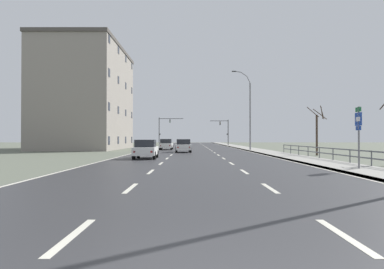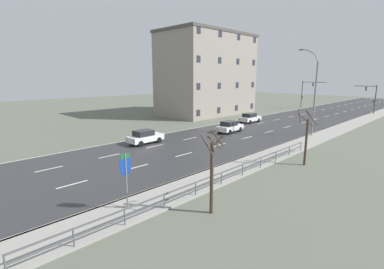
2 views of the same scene
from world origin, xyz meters
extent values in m
cube|color=#5B6051|center=(0.00, 48.00, -0.06)|extent=(160.00, 160.00, 0.12)
cube|color=#303033|center=(0.00, 60.00, 0.01)|extent=(14.00, 120.00, 0.02)
cube|color=beige|center=(-2.33, 12.80, 0.02)|extent=(0.16, 2.20, 0.01)
cube|color=beige|center=(-2.33, 18.20, 0.02)|extent=(0.16, 2.20, 0.01)
cube|color=beige|center=(-2.33, 23.60, 0.02)|extent=(0.16, 2.20, 0.01)
cube|color=beige|center=(-2.33, 29.00, 0.02)|extent=(0.16, 2.20, 0.01)
cube|color=beige|center=(-2.33, 34.40, 0.02)|extent=(0.16, 2.20, 0.01)
cube|color=beige|center=(-2.33, 39.80, 0.02)|extent=(0.16, 2.20, 0.01)
cube|color=beige|center=(-2.33, 45.20, 0.02)|extent=(0.16, 2.20, 0.01)
cube|color=beige|center=(-2.33, 50.60, 0.02)|extent=(0.16, 2.20, 0.01)
cube|color=beige|center=(-2.33, 56.00, 0.02)|extent=(0.16, 2.20, 0.01)
cube|color=beige|center=(-2.33, 61.40, 0.02)|extent=(0.16, 2.20, 0.01)
cube|color=beige|center=(-2.33, 66.80, 0.02)|extent=(0.16, 2.20, 0.01)
cube|color=beige|center=(-2.33, 72.20, 0.02)|extent=(0.16, 2.20, 0.01)
cube|color=beige|center=(-2.33, 77.60, 0.02)|extent=(0.16, 2.20, 0.01)
cube|color=beige|center=(-2.33, 83.00, 0.02)|extent=(0.16, 2.20, 0.01)
cube|color=beige|center=(-2.33, 88.40, 0.02)|extent=(0.16, 2.20, 0.01)
cube|color=beige|center=(-2.33, 93.80, 0.02)|extent=(0.16, 2.20, 0.01)
cube|color=beige|center=(-2.33, 99.20, 0.02)|extent=(0.16, 2.20, 0.01)
cube|color=beige|center=(-2.33, 104.60, 0.02)|extent=(0.16, 2.20, 0.01)
cube|color=beige|center=(-2.33, 110.00, 0.02)|extent=(0.16, 2.20, 0.01)
cube|color=beige|center=(-2.33, 115.40, 0.02)|extent=(0.16, 2.20, 0.01)
cube|color=beige|center=(2.33, 12.80, 0.02)|extent=(0.16, 2.20, 0.01)
cube|color=beige|center=(2.33, 18.20, 0.02)|extent=(0.16, 2.20, 0.01)
cube|color=beige|center=(2.33, 23.60, 0.02)|extent=(0.16, 2.20, 0.01)
cube|color=beige|center=(2.33, 29.00, 0.02)|extent=(0.16, 2.20, 0.01)
cube|color=beige|center=(2.33, 34.40, 0.02)|extent=(0.16, 2.20, 0.01)
cube|color=beige|center=(2.33, 39.80, 0.02)|extent=(0.16, 2.20, 0.01)
cube|color=beige|center=(2.33, 45.20, 0.02)|extent=(0.16, 2.20, 0.01)
cube|color=beige|center=(2.33, 50.60, 0.02)|extent=(0.16, 2.20, 0.01)
cube|color=beige|center=(2.33, 56.00, 0.02)|extent=(0.16, 2.20, 0.01)
cube|color=beige|center=(2.33, 61.40, 0.02)|extent=(0.16, 2.20, 0.01)
cube|color=beige|center=(2.33, 66.80, 0.02)|extent=(0.16, 2.20, 0.01)
cube|color=beige|center=(2.33, 72.20, 0.02)|extent=(0.16, 2.20, 0.01)
cube|color=beige|center=(2.33, 77.60, 0.02)|extent=(0.16, 2.20, 0.01)
cube|color=beige|center=(2.33, 83.00, 0.02)|extent=(0.16, 2.20, 0.01)
cube|color=beige|center=(2.33, 88.40, 0.02)|extent=(0.16, 2.20, 0.01)
cube|color=beige|center=(2.33, 93.80, 0.02)|extent=(0.16, 2.20, 0.01)
cube|color=beige|center=(2.33, 99.20, 0.02)|extent=(0.16, 2.20, 0.01)
cube|color=beige|center=(2.33, 104.60, 0.02)|extent=(0.16, 2.20, 0.01)
cube|color=beige|center=(2.33, 110.00, 0.02)|extent=(0.16, 2.20, 0.01)
cube|color=beige|center=(6.85, 60.00, 0.02)|extent=(0.16, 120.00, 0.01)
cube|color=beige|center=(-6.85, 60.00, 0.02)|extent=(0.16, 120.00, 0.01)
cube|color=gray|center=(8.50, 60.00, 0.06)|extent=(3.00, 120.00, 0.12)
cube|color=slate|center=(7.08, 60.00, 0.06)|extent=(0.16, 120.00, 0.12)
cube|color=#515459|center=(9.85, 20.05, 0.95)|extent=(0.06, 25.45, 0.08)
cube|color=#515459|center=(9.85, 20.05, 0.55)|extent=(0.06, 25.45, 0.08)
cylinder|color=#515459|center=(9.85, 7.32, 0.50)|extent=(0.07, 0.07, 1.00)
cylinder|color=#515459|center=(9.85, 9.87, 0.50)|extent=(0.07, 0.07, 1.00)
cylinder|color=#515459|center=(9.85, 12.41, 0.50)|extent=(0.07, 0.07, 1.00)
cylinder|color=#515459|center=(9.85, 14.96, 0.50)|extent=(0.07, 0.07, 1.00)
cylinder|color=#515459|center=(9.85, 17.50, 0.50)|extent=(0.07, 0.07, 1.00)
cylinder|color=#515459|center=(9.85, 20.05, 0.50)|extent=(0.07, 0.07, 1.00)
cylinder|color=#515459|center=(9.85, 22.59, 0.50)|extent=(0.07, 0.07, 1.00)
cylinder|color=#515459|center=(9.85, 25.14, 0.50)|extent=(0.07, 0.07, 1.00)
cylinder|color=#515459|center=(9.85, 27.68, 0.50)|extent=(0.07, 0.07, 1.00)
cylinder|color=#515459|center=(9.85, 30.23, 0.50)|extent=(0.07, 0.07, 1.00)
cylinder|color=#515459|center=(9.85, 32.77, 0.50)|extent=(0.07, 0.07, 1.00)
cylinder|color=slate|center=(7.60, 41.02, 4.59)|extent=(0.20, 0.20, 9.17)
cylinder|color=slate|center=(7.39, 41.02, 9.62)|extent=(0.52, 0.11, 0.94)
cylinder|color=slate|center=(6.78, 41.02, 10.34)|extent=(0.87, 0.11, 0.65)
cylinder|color=slate|center=(5.89, 41.02, 10.71)|extent=(0.99, 0.11, 0.28)
cube|color=#333335|center=(5.41, 41.02, 10.75)|extent=(0.56, 0.24, 0.12)
cylinder|color=slate|center=(8.40, 13.49, 1.67)|extent=(0.09, 0.09, 3.34)
cube|color=#146633|center=(8.38, 13.49, 3.19)|extent=(0.03, 0.56, 0.24)
cube|color=#143899|center=(8.38, 13.49, 2.69)|extent=(0.03, 0.68, 0.68)
cube|color=white|center=(8.36, 13.49, 2.69)|extent=(0.01, 0.44, 0.22)
cube|color=#143899|center=(8.38, 13.49, 2.22)|extent=(0.03, 0.52, 0.22)
cylinder|color=#38383A|center=(7.90, 71.08, 2.93)|extent=(0.18, 0.18, 5.86)
cylinder|color=#38383A|center=(5.87, 71.08, 5.61)|extent=(4.06, 0.12, 0.12)
cube|color=black|center=(6.07, 71.08, 5.06)|extent=(0.20, 0.28, 0.80)
sphere|color=#2D2D2D|center=(6.07, 70.93, 5.32)|extent=(0.14, 0.14, 0.14)
sphere|color=#F2AD19|center=(6.07, 70.93, 5.06)|extent=(0.14, 0.14, 0.14)
sphere|color=#2D2D2D|center=(6.07, 70.93, 4.80)|extent=(0.14, 0.14, 0.14)
cube|color=black|center=(7.68, 71.03, 2.60)|extent=(0.18, 0.12, 0.32)
cylinder|color=#38383A|center=(-7.90, 72.94, 3.23)|extent=(0.18, 0.18, 6.47)
cylinder|color=#38383A|center=(-5.10, 72.94, 6.22)|extent=(5.60, 0.12, 0.12)
cube|color=black|center=(-5.38, 72.94, 5.67)|extent=(0.20, 0.28, 0.80)
sphere|color=#2D2D2D|center=(-5.38, 72.79, 5.93)|extent=(0.14, 0.14, 0.14)
sphere|color=#2D2D2D|center=(-5.38, 72.79, 5.67)|extent=(0.14, 0.14, 0.14)
sphere|color=green|center=(-5.38, 72.79, 5.41)|extent=(0.14, 0.14, 0.14)
cube|color=black|center=(-7.68, 72.89, 2.60)|extent=(0.18, 0.12, 0.32)
cube|color=silver|center=(-4.04, 44.75, 0.65)|extent=(1.79, 4.11, 0.64)
cube|color=black|center=(-4.05, 44.50, 1.27)|extent=(1.57, 2.01, 0.60)
cube|color=slate|center=(-4.04, 45.45, 1.25)|extent=(1.40, 0.09, 0.51)
cylinder|color=black|center=(-3.23, 46.02, 0.33)|extent=(0.22, 0.66, 0.66)
cylinder|color=black|center=(-4.84, 46.03, 0.33)|extent=(0.22, 0.66, 0.66)
cylinder|color=black|center=(-3.24, 43.48, 0.33)|extent=(0.22, 0.66, 0.66)
cylinder|color=black|center=(-4.86, 43.49, 0.33)|extent=(0.22, 0.66, 0.66)
cube|color=red|center=(-4.72, 42.73, 0.65)|extent=(0.16, 0.04, 0.14)
cube|color=red|center=(-3.40, 42.72, 0.65)|extent=(0.16, 0.04, 0.14)
cube|color=silver|center=(-1.32, 35.69, 0.65)|extent=(1.98, 4.19, 0.64)
cube|color=black|center=(-1.31, 35.44, 1.27)|extent=(1.67, 2.08, 0.60)
cube|color=slate|center=(-1.36, 36.39, 1.25)|extent=(1.41, 0.16, 0.51)
cylinder|color=black|center=(-0.58, 37.01, 0.33)|extent=(0.26, 0.67, 0.66)
cylinder|color=black|center=(-2.20, 36.92, 0.33)|extent=(0.26, 0.67, 0.66)
cylinder|color=black|center=(-0.44, 34.47, 0.33)|extent=(0.26, 0.67, 0.66)
cylinder|color=black|center=(-2.06, 34.38, 0.33)|extent=(0.26, 0.67, 0.66)
cube|color=red|center=(-1.87, 33.63, 0.65)|extent=(0.16, 0.05, 0.14)
cube|color=red|center=(-0.55, 33.70, 0.65)|extent=(0.16, 0.05, 0.14)
cube|color=silver|center=(-4.09, 23.67, 0.65)|extent=(1.86, 4.14, 0.64)
cube|color=black|center=(-4.09, 23.42, 1.27)|extent=(1.61, 2.04, 0.60)
cube|color=slate|center=(-4.11, 24.37, 1.25)|extent=(1.41, 0.11, 0.51)
cylinder|color=black|center=(-3.31, 24.96, 0.33)|extent=(0.24, 0.67, 0.66)
cylinder|color=black|center=(-4.93, 24.92, 0.33)|extent=(0.24, 0.67, 0.66)
cylinder|color=black|center=(-3.25, 22.42, 0.33)|extent=(0.24, 0.67, 0.66)
cylinder|color=black|center=(-4.87, 22.38, 0.33)|extent=(0.24, 0.67, 0.66)
cube|color=red|center=(-4.70, 21.63, 0.65)|extent=(0.16, 0.04, 0.14)
cube|color=red|center=(-3.38, 21.66, 0.65)|extent=(0.16, 0.04, 0.14)
cube|color=gray|center=(-16.68, 47.97, 7.69)|extent=(10.94, 18.82, 15.38)
cube|color=#4C4742|center=(-16.68, 47.97, 15.63)|extent=(11.16, 19.20, 0.50)
cube|color=#282D38|center=(-11.19, 39.76, 1.40)|extent=(0.04, 0.90, 1.10)
cube|color=#282D38|center=(-11.19, 45.23, 1.40)|extent=(0.04, 0.90, 1.10)
cube|color=#282D38|center=(-11.19, 50.71, 1.40)|extent=(0.04, 0.90, 1.10)
cube|color=#282D38|center=(-11.19, 56.18, 1.40)|extent=(0.04, 0.90, 1.10)
cube|color=#282D38|center=(-11.19, 39.76, 5.86)|extent=(0.04, 0.90, 1.10)
cube|color=#282D38|center=(-11.19, 45.23, 5.86)|extent=(0.04, 0.90, 1.10)
cube|color=#282D38|center=(-11.19, 50.71, 5.86)|extent=(0.04, 0.90, 1.10)
cube|color=#282D38|center=(-11.19, 56.18, 5.86)|extent=(0.04, 0.90, 1.10)
cube|color=#282D38|center=(-11.19, 39.76, 10.32)|extent=(0.04, 0.90, 1.10)
cube|color=#282D38|center=(-11.19, 45.23, 10.32)|extent=(0.04, 0.90, 1.10)
cube|color=#282D38|center=(-11.19, 50.71, 10.32)|extent=(0.04, 0.90, 1.10)
cube|color=#282D38|center=(-11.19, 56.18, 10.32)|extent=(0.04, 0.90, 1.10)
cube|color=#282D38|center=(-11.19, 39.76, 14.78)|extent=(0.04, 0.90, 1.10)
cube|color=#282D38|center=(-11.19, 45.23, 14.78)|extent=(0.04, 0.90, 1.10)
cube|color=#282D38|center=(-11.19, 50.71, 14.78)|extent=(0.04, 0.90, 1.10)
cube|color=#282D38|center=(-11.19, 56.18, 14.78)|extent=(0.04, 0.90, 1.10)
cylinder|color=#423328|center=(11.93, 16.61, 2.02)|extent=(0.20, 0.20, 4.03)
cylinder|color=#423328|center=(11.95, 16.18, 3.94)|extent=(0.91, 0.09, 1.05)
cylinder|color=#423328|center=(11.89, 17.02, 3.95)|extent=(0.87, 0.18, 0.95)
cylinder|color=#423328|center=(12.24, 16.39, 4.11)|extent=(0.45, 0.70, 0.79)
cylinder|color=#423328|center=(12.35, 16.53, 4.32)|extent=(0.20, 0.89, 0.99)
cylinder|color=#423328|center=(11.97, 28.72, 1.99)|extent=(0.20, 0.20, 3.98)
cylinder|color=#423328|center=(12.02, 28.04, 4.00)|extent=(1.40, 0.20, 1.02)
cylinder|color=#423328|center=(12.36, 28.35, 4.19)|extent=(0.75, 0.88, 1.31)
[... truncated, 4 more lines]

